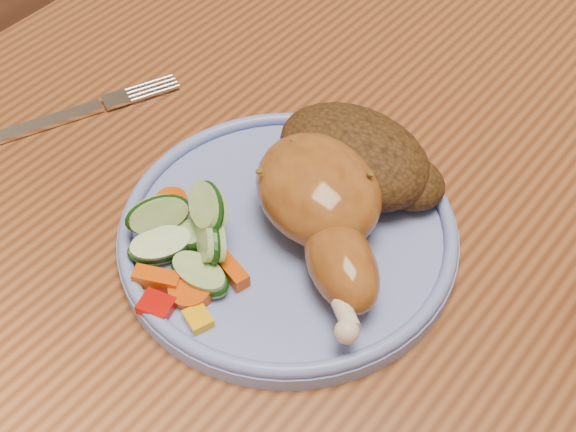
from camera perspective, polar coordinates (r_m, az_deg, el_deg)
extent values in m
cube|color=brown|center=(0.60, 11.82, -2.49)|extent=(0.90, 1.40, 0.04)
cube|color=brown|center=(1.41, 9.28, 11.83)|extent=(0.06, 0.06, 0.71)
cylinder|color=#4C2D16|center=(1.27, 9.81, -3.09)|extent=(0.04, 0.04, 0.41)
cylinder|color=#4C2D16|center=(1.50, 17.16, 5.45)|extent=(0.04, 0.04, 0.41)
cylinder|color=#6D80C8|center=(0.56, 0.00, -1.40)|extent=(0.24, 0.24, 0.01)
torus|color=#6D80C8|center=(0.56, 0.00, -0.68)|extent=(0.24, 0.24, 0.01)
ellipsoid|color=#96551F|center=(0.55, 2.18, 1.91)|extent=(0.13, 0.12, 0.05)
ellipsoid|color=#96551F|center=(0.52, 3.81, -3.35)|extent=(0.09, 0.08, 0.04)
sphere|color=beige|center=(0.49, 4.20, -8.20)|extent=(0.02, 0.02, 0.02)
ellipsoid|color=#422810|center=(0.58, 4.70, 4.31)|extent=(0.12, 0.09, 0.05)
ellipsoid|color=#422810|center=(0.58, 8.38, 2.51)|extent=(0.06, 0.05, 0.03)
ellipsoid|color=#422810|center=(0.60, 1.50, 4.58)|extent=(0.05, 0.04, 0.02)
cube|color=#A50A05|center=(0.52, -9.33, -6.31)|extent=(0.03, 0.02, 0.01)
cube|color=#E5A507|center=(0.51, -6.41, -7.27)|extent=(0.02, 0.02, 0.01)
cube|color=#E45307|center=(0.53, -3.99, -3.95)|extent=(0.03, 0.02, 0.01)
cylinder|color=#E45307|center=(0.53, -6.89, -5.20)|extent=(0.03, 0.03, 0.01)
cylinder|color=#E45307|center=(0.57, -8.28, 0.76)|extent=(0.03, 0.03, 0.01)
cube|color=#E45307|center=(0.53, -9.29, -4.48)|extent=(0.03, 0.02, 0.01)
cylinder|color=#ACCA83|center=(0.55, -7.82, -1.03)|extent=(0.04, 0.04, 0.02)
cylinder|color=#ACCA83|center=(0.55, -9.27, 0.13)|extent=(0.05, 0.05, 0.04)
cylinder|color=#ACCA83|center=(0.54, -9.04, -2.09)|extent=(0.06, 0.06, 0.02)
cylinder|color=#ACCA83|center=(0.53, -5.57, -1.48)|extent=(0.05, 0.05, 0.04)
cylinder|color=#ACCA83|center=(0.54, -5.71, 0.67)|extent=(0.06, 0.05, 0.04)
cylinder|color=#ACCA83|center=(0.53, -6.29, -4.18)|extent=(0.04, 0.04, 0.02)
cube|color=silver|center=(0.68, -17.68, 6.07)|extent=(0.06, 0.11, 0.00)
cube|color=silver|center=(0.68, -12.13, 8.11)|extent=(0.04, 0.07, 0.00)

